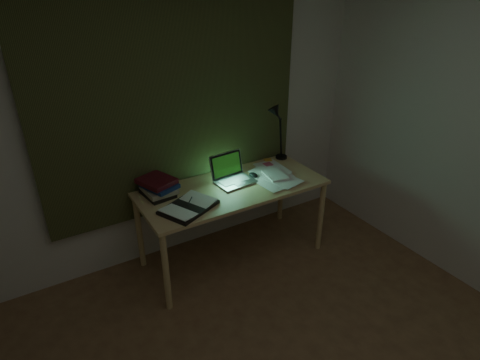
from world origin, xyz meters
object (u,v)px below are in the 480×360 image
object	(u,v)px
laptop	(235,171)
open_textbook	(189,207)
loose_papers	(268,176)
desk_lamp	(283,129)
book_stack	(158,187)
desk	(233,223)

from	to	relation	value
laptop	open_textbook	bearing A→B (deg)	-165.66
loose_papers	desk_lamp	size ratio (longest dim) A/B	0.65
open_textbook	book_stack	distance (m)	0.34
book_stack	desk_lamp	distance (m)	1.29
open_textbook	loose_papers	xyz separation A→B (m)	(0.81, 0.13, -0.01)
open_textbook	book_stack	size ratio (longest dim) A/B	1.49
desk	laptop	xyz separation A→B (m)	(0.06, 0.05, 0.47)
laptop	open_textbook	distance (m)	0.56
desk	desk_lamp	xyz separation A→B (m)	(0.70, 0.27, 0.65)
open_textbook	loose_papers	distance (m)	0.82
loose_papers	desk_lamp	xyz separation A→B (m)	(0.34, 0.28, 0.29)
open_textbook	laptop	bearing A→B (deg)	-5.22
desk	book_stack	world-z (taller)	book_stack
desk	desk_lamp	bearing A→B (deg)	21.25
desk_lamp	desk	bearing A→B (deg)	-168.38
desk	desk_lamp	world-z (taller)	desk_lamp
loose_papers	desk_lamp	distance (m)	0.53
book_stack	loose_papers	size ratio (longest dim) A/B	0.69
laptop	book_stack	world-z (taller)	laptop
loose_papers	desk	bearing A→B (deg)	178.28
book_stack	open_textbook	bearing A→B (deg)	-70.72
open_textbook	loose_papers	size ratio (longest dim) A/B	1.03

